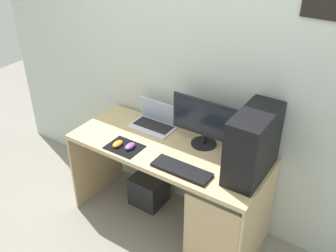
{
  "coord_description": "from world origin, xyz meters",
  "views": [
    {
      "loc": [
        1.3,
        -1.96,
        2.35
      ],
      "look_at": [
        0.0,
        0.0,
        0.93
      ],
      "focal_mm": 41.27,
      "sensor_mm": 36.0,
      "label": 1
    }
  ],
  "objects_px": {
    "laptop": "(154,121)",
    "subwoofer": "(149,189)",
    "pc_tower": "(253,144)",
    "monitor": "(204,122)",
    "mouse_right": "(118,144)",
    "mouse_left": "(130,146)",
    "keyboard": "(182,170)"
  },
  "relations": [
    {
      "from": "mouse_left",
      "to": "monitor",
      "type": "bearing_deg",
      "value": 38.98
    },
    {
      "from": "keyboard",
      "to": "subwoofer",
      "type": "distance_m",
      "value": 0.86
    },
    {
      "from": "pc_tower",
      "to": "laptop",
      "type": "relative_size",
      "value": 1.33
    },
    {
      "from": "laptop",
      "to": "mouse_right",
      "type": "bearing_deg",
      "value": -98.52
    },
    {
      "from": "pc_tower",
      "to": "subwoofer",
      "type": "height_order",
      "value": "pc_tower"
    },
    {
      "from": "mouse_left",
      "to": "subwoofer",
      "type": "distance_m",
      "value": 0.7
    },
    {
      "from": "pc_tower",
      "to": "keyboard",
      "type": "distance_m",
      "value": 0.5
    },
    {
      "from": "keyboard",
      "to": "mouse_right",
      "type": "relative_size",
      "value": 4.38
    },
    {
      "from": "pc_tower",
      "to": "monitor",
      "type": "bearing_deg",
      "value": 163.85
    },
    {
      "from": "laptop",
      "to": "keyboard",
      "type": "bearing_deg",
      "value": -37.64
    },
    {
      "from": "monitor",
      "to": "keyboard",
      "type": "height_order",
      "value": "monitor"
    },
    {
      "from": "monitor",
      "to": "mouse_right",
      "type": "distance_m",
      "value": 0.66
    },
    {
      "from": "pc_tower",
      "to": "keyboard",
      "type": "height_order",
      "value": "pc_tower"
    },
    {
      "from": "monitor",
      "to": "mouse_right",
      "type": "bearing_deg",
      "value": -144.68
    },
    {
      "from": "mouse_right",
      "to": "subwoofer",
      "type": "distance_m",
      "value": 0.71
    },
    {
      "from": "laptop",
      "to": "mouse_left",
      "type": "xyz_separation_m",
      "value": [
        0.04,
        -0.36,
        -0.02
      ]
    },
    {
      "from": "laptop",
      "to": "subwoofer",
      "type": "bearing_deg",
      "value": -100.88
    },
    {
      "from": "laptop",
      "to": "subwoofer",
      "type": "distance_m",
      "value": 0.66
    },
    {
      "from": "mouse_left",
      "to": "subwoofer",
      "type": "relative_size",
      "value": 0.35
    },
    {
      "from": "pc_tower",
      "to": "mouse_left",
      "type": "bearing_deg",
      "value": -165.42
    },
    {
      "from": "pc_tower",
      "to": "monitor",
      "type": "distance_m",
      "value": 0.44
    },
    {
      "from": "mouse_left",
      "to": "subwoofer",
      "type": "bearing_deg",
      "value": 100.33
    },
    {
      "from": "keyboard",
      "to": "mouse_left",
      "type": "relative_size",
      "value": 4.38
    },
    {
      "from": "monitor",
      "to": "mouse_right",
      "type": "height_order",
      "value": "monitor"
    },
    {
      "from": "laptop",
      "to": "mouse_left",
      "type": "bearing_deg",
      "value": -84.08
    },
    {
      "from": "keyboard",
      "to": "mouse_right",
      "type": "distance_m",
      "value": 0.55
    },
    {
      "from": "mouse_right",
      "to": "keyboard",
      "type": "bearing_deg",
      "value": 0.52
    },
    {
      "from": "pc_tower",
      "to": "mouse_left",
      "type": "distance_m",
      "value": 0.89
    },
    {
      "from": "subwoofer",
      "to": "mouse_right",
      "type": "bearing_deg",
      "value": -97.94
    },
    {
      "from": "pc_tower",
      "to": "mouse_right",
      "type": "height_order",
      "value": "pc_tower"
    },
    {
      "from": "mouse_left",
      "to": "subwoofer",
      "type": "xyz_separation_m",
      "value": [
        -0.05,
        0.28,
        -0.63
      ]
    },
    {
      "from": "pc_tower",
      "to": "mouse_right",
      "type": "xyz_separation_m",
      "value": [
        -0.94,
        -0.24,
        -0.21
      ]
    }
  ]
}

